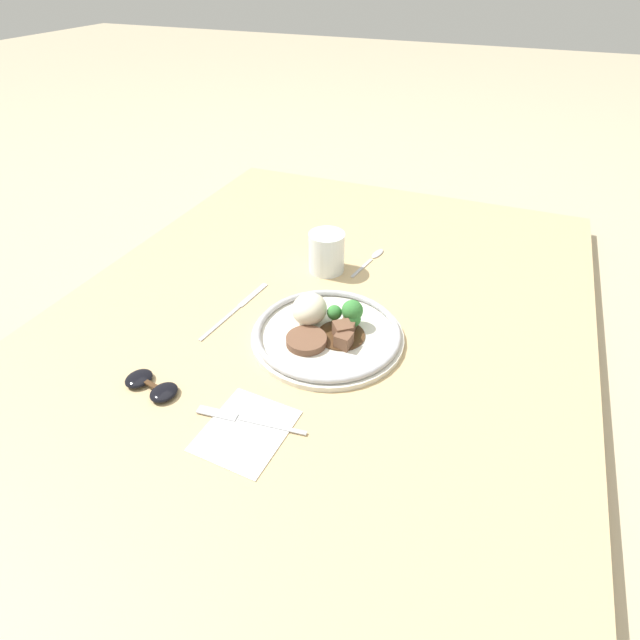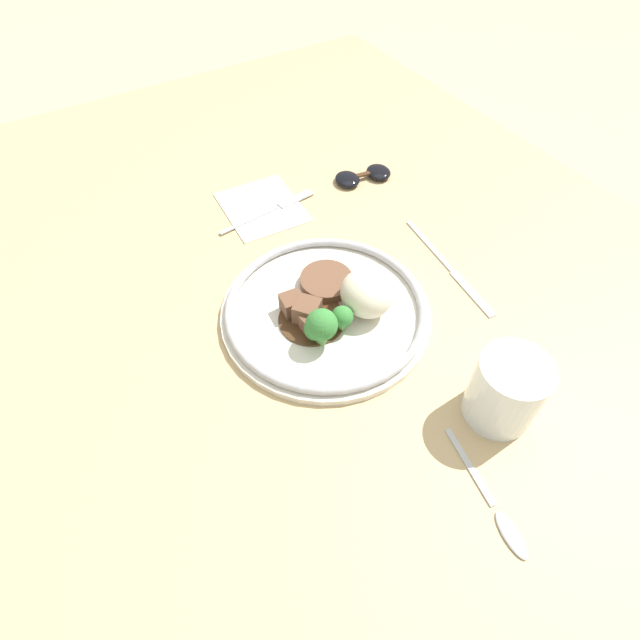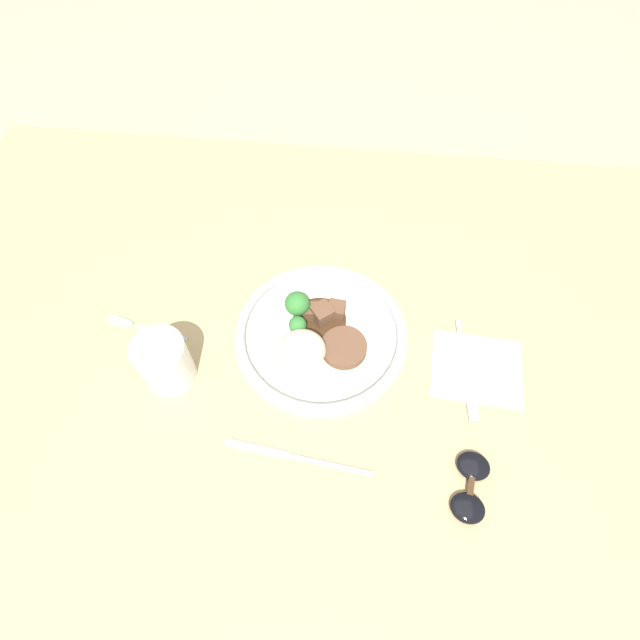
# 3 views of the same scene
# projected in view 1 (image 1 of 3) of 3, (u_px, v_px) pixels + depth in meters

# --- Properties ---
(ground_plane) EXTENTS (8.00, 8.00, 0.00)m
(ground_plane) POSITION_uv_depth(u_px,v_px,m) (303.00, 355.00, 0.97)
(ground_plane) COLOR tan
(dining_table) EXTENTS (1.52, 1.04, 0.05)m
(dining_table) POSITION_uv_depth(u_px,v_px,m) (302.00, 346.00, 0.96)
(dining_table) COLOR tan
(dining_table) RESTS_ON ground
(napkin) EXTENTS (0.15, 0.13, 0.00)m
(napkin) POSITION_uv_depth(u_px,v_px,m) (246.00, 431.00, 0.76)
(napkin) COLOR white
(napkin) RESTS_ON dining_table
(plate) EXTENTS (0.29, 0.29, 0.07)m
(plate) POSITION_uv_depth(u_px,v_px,m) (327.00, 330.00, 0.93)
(plate) COLOR silver
(plate) RESTS_ON dining_table
(juice_glass) EXTENTS (0.08, 0.08, 0.09)m
(juice_glass) POSITION_uv_depth(u_px,v_px,m) (327.00, 253.00, 1.11)
(juice_glass) COLOR yellow
(juice_glass) RESTS_ON dining_table
(fork) EXTENTS (0.03, 0.18, 0.00)m
(fork) POSITION_uv_depth(u_px,v_px,m) (240.00, 418.00, 0.78)
(fork) COLOR #B7B7BC
(fork) RESTS_ON napkin
(knife) EXTENTS (0.22, 0.03, 0.00)m
(knife) POSITION_uv_depth(u_px,v_px,m) (238.00, 308.00, 1.02)
(knife) COLOR #B7B7BC
(knife) RESTS_ON dining_table
(spoon) EXTENTS (0.15, 0.04, 0.01)m
(spoon) POSITION_uv_depth(u_px,v_px,m) (374.00, 257.00, 1.18)
(spoon) COLOR #B7B7BC
(spoon) RESTS_ON dining_table
(sunglasses) EXTENTS (0.07, 0.11, 0.01)m
(sunglasses) POSITION_uv_depth(u_px,v_px,m) (151.00, 385.00, 0.83)
(sunglasses) COLOR black
(sunglasses) RESTS_ON dining_table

